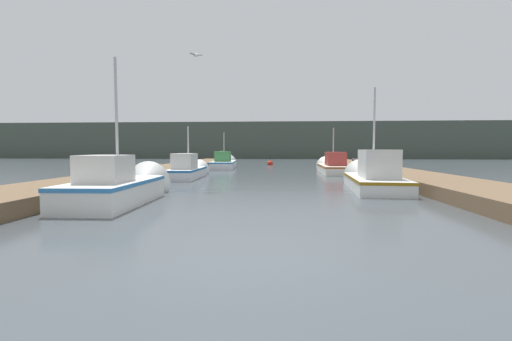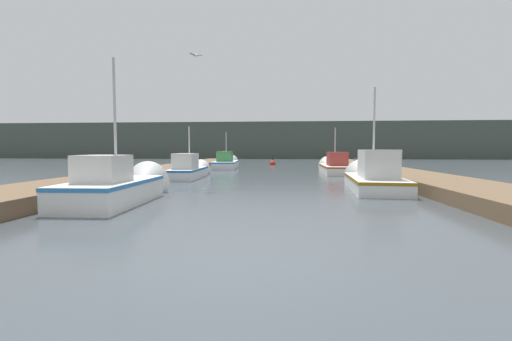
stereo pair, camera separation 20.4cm
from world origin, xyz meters
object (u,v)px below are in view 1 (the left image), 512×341
Objects in this scene: fishing_boat_1 at (372,177)px; mooring_piling_0 at (354,166)px; fishing_boat_0 at (123,186)px; mooring_piling_1 at (221,158)px; channel_buoy at (270,163)px; fishing_boat_4 at (224,163)px; seagull_lead at (196,55)px; fishing_boat_2 at (190,170)px; fishing_boat_3 at (332,166)px.

fishing_boat_1 is 5.98× the size of mooring_piling_0.
fishing_boat_0 is 3.46× the size of mooring_piling_1.
channel_buoy is at bearing 8.32° from mooring_piling_1.
mooring_piling_1 is (-9.51, 19.61, 0.24)m from fishing_boat_1.
mooring_piling_0 is at bearing 50.60° from fishing_boat_0.
fishing_boat_4 is at bearing 147.09° from mooring_piling_0.
seagull_lead reaches higher than fishing_boat_1.
fishing_boat_0 is at bearing -127.73° from mooring_piling_0.
fishing_boat_4 is (0.42, 9.63, -0.01)m from fishing_boat_2.
fishing_boat_1 reaches higher than fishing_boat_2.
mooring_piling_1 is 4.91m from channel_buoy.
fishing_boat_4 is (-8.37, 14.47, -0.04)m from fishing_boat_1.
fishing_boat_4 reaches higher than fishing_boat_2.
fishing_boat_2 is 16.02m from channel_buoy.
mooring_piling_0 is (9.88, 3.51, 0.05)m from fishing_boat_2.
mooring_piling_1 is at bearing 90.78° from fishing_boat_0.
mooring_piling_0 is at bearing -44.29° from fishing_boat_3.
seagull_lead reaches higher than fishing_boat_4.
fishing_boat_4 is (-8.22, 4.89, 0.02)m from fishing_boat_3.
mooring_piling_1 is at bearing -171.68° from channel_buoy.
seagull_lead reaches higher than fishing_boat_2.
fishing_boat_4 reaches higher than mooring_piling_1.
fishing_boat_2 reaches higher than mooring_piling_1.
channel_buoy is (3.82, 24.36, -0.30)m from fishing_boat_0.
fishing_boat_3 reaches higher than fishing_boat_2.
fishing_boat_0 reaches higher than fishing_boat_3.
fishing_boat_2 is at bearing 90.23° from fishing_boat_0.
channel_buoy is at bearing 79.42° from fishing_boat_0.
channel_buoy is at bearing 107.40° from fishing_boat_1.
fishing_boat_1 is 11.62× the size of seagull_lead.
seagull_lead reaches higher than channel_buoy.
fishing_boat_2 is 10.49m from mooring_piling_0.
fishing_boat_0 is 0.76× the size of fishing_boat_4.
fishing_boat_2 is at bearing -104.89° from channel_buoy.
mooring_piling_1 reaches higher than channel_buoy.
fishing_boat_4 is 4.54× the size of mooring_piling_1.
fishing_boat_4 is 6.92m from channel_buoy.
seagull_lead is at bearing -97.10° from channel_buoy.
mooring_piling_1 is (-0.72, 14.77, 0.27)m from fishing_boat_2.
channel_buoy is 2.17× the size of seagull_lead.
channel_buoy is (3.69, 5.85, -0.27)m from fishing_boat_4.
fishing_boat_3 is at bearing 56.82° from fishing_boat_0.
fishing_boat_1 is at bearing -88.51° from fishing_boat_3.
fishing_boat_3 reaches higher than mooring_piling_1.
fishing_boat_3 is 5.99× the size of channel_buoy.
mooring_piling_0 is at bearing 17.34° from fishing_boat_2.
fishing_boat_3 is 11.66m from channel_buoy.
channel_buoy is (-5.77, 11.97, -0.32)m from mooring_piling_0.
fishing_boat_0 is 0.76× the size of fishing_boat_3.
fishing_boat_3 is 12.85m from seagull_lead.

